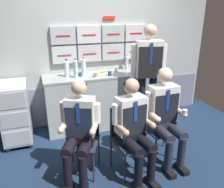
{
  "coord_description": "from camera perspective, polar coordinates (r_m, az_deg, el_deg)",
  "views": [
    {
      "loc": [
        -1.06,
        -2.5,
        1.97
      ],
      "look_at": [
        -0.14,
        0.23,
        0.9
      ],
      "focal_mm": 37.21,
      "sensor_mm": 36.0,
      "label": 1
    }
  ],
  "objects": [
    {
      "name": "service_trolley",
      "position": [
        3.8,
        -22.58,
        -3.99
      ],
      "size": [
        0.4,
        0.65,
        0.94
      ],
      "color": "black",
      "rests_on": "ground"
    },
    {
      "name": "crew_member_right",
      "position": [
        2.76,
        5.45,
        -7.82
      ],
      "size": [
        0.49,
        0.63,
        1.23
      ],
      "color": "black",
      "rests_on": "ground"
    },
    {
      "name": "sparkling_bottle_green",
      "position": [
        3.86,
        -7.04,
        6.8
      ],
      "size": [
        0.08,
        0.08,
        0.29
      ],
      "color": "silver",
      "rests_on": "galley_counter"
    },
    {
      "name": "folding_chair_by_counter",
      "position": [
        3.29,
        11.22,
        -6.39
      ],
      "size": [
        0.41,
        0.41,
        0.83
      ],
      "color": "#2D2D33",
      "rests_on": "ground"
    },
    {
      "name": "folding_chair_right",
      "position": [
        2.96,
        3.65,
        -9.27
      ],
      "size": [
        0.45,
        0.46,
        0.83
      ],
      "color": "#2D2D33",
      "rests_on": "ground"
    },
    {
      "name": "snack_banana",
      "position": [
        4.0,
        -1.9,
        5.7
      ],
      "size": [
        0.17,
        0.1,
        0.04
      ],
      "color": "yellow",
      "rests_on": "galley_counter"
    },
    {
      "name": "water_bottle_blue_cap",
      "position": [
        3.68,
        -8.93,
        6.19
      ],
      "size": [
        0.07,
        0.07,
        0.3
      ],
      "color": "silver",
      "rests_on": "galley_counter"
    },
    {
      "name": "coffee_cup_white",
      "position": [
        4.02,
        1.14,
        6.07
      ],
      "size": [
        0.06,
        0.06,
        0.07
      ],
      "color": "tan",
      "rests_on": "galley_counter"
    },
    {
      "name": "ground",
      "position": [
        3.37,
        3.61,
        -15.88
      ],
      "size": [
        4.8,
        4.8,
        0.04
      ],
      "primitive_type": "cube",
      "color": "#182A45"
    },
    {
      "name": "galley_counter",
      "position": [
        3.99,
        -4.58,
        -1.77
      ],
      "size": [
        1.61,
        0.53,
        0.94
      ],
      "color": "#A3AEAE",
      "rests_on": "ground"
    },
    {
      "name": "crew_member_by_counter",
      "position": [
        3.09,
        12.97,
        -4.37
      ],
      "size": [
        0.51,
        0.63,
        1.27
      ],
      "color": "black",
      "rests_on": "ground"
    },
    {
      "name": "crew_member_standing",
      "position": [
        3.66,
        8.88,
        5.79
      ],
      "size": [
        0.54,
        0.34,
        1.75
      ],
      "color": "black",
      "rests_on": "ground"
    },
    {
      "name": "folding_chair_left",
      "position": [
        2.96,
        -7.14,
        -9.41
      ],
      "size": [
        0.53,
        0.53,
        0.83
      ],
      "color": "#2D2D33",
      "rests_on": "ground"
    },
    {
      "name": "water_bottle_short",
      "position": [
        3.76,
        -11.08,
        6.18
      ],
      "size": [
        0.08,
        0.08,
        0.28
      ],
      "color": "silver",
      "rests_on": "galley_counter"
    },
    {
      "name": "espresso_cup_small",
      "position": [
        3.72,
        -3.9,
        4.82
      ],
      "size": [
        0.07,
        0.07,
        0.07
      ],
      "color": "tan",
      "rests_on": "galley_counter"
    },
    {
      "name": "water_bottle_clear",
      "position": [
        4.16,
        3.63,
        7.76
      ],
      "size": [
        0.06,
        0.06,
        0.27
      ],
      "color": "silver",
      "rests_on": "galley_counter"
    },
    {
      "name": "galley_bulkhead",
      "position": [
        4.12,
        -3.27,
        7.66
      ],
      "size": [
        4.2,
        0.14,
        2.15
      ],
      "color": "#A8B1AF",
      "rests_on": "ground"
    },
    {
      "name": "crew_member_left",
      "position": [
        2.75,
        -8.09,
        -8.22
      ],
      "size": [
        0.55,
        0.66,
        1.22
      ],
      "color": "black",
      "rests_on": "ground"
    },
    {
      "name": "paper_cup_tan",
      "position": [
        3.77,
        -7.81,
        4.85
      ],
      "size": [
        0.06,
        0.06,
        0.06
      ],
      "color": "navy",
      "rests_on": "galley_counter"
    },
    {
      "name": "coffee_cup_spare",
      "position": [
        3.77,
        -0.53,
        5.11
      ],
      "size": [
        0.06,
        0.06,
        0.07
      ],
      "color": "navy",
      "rests_on": "galley_counter"
    }
  ]
}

